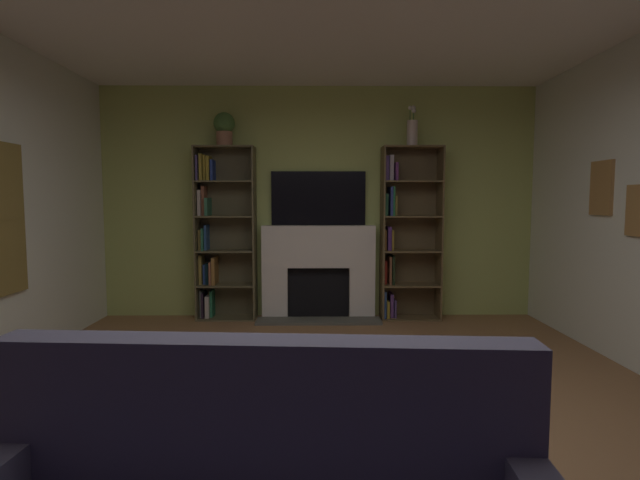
{
  "coord_description": "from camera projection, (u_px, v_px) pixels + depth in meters",
  "views": [
    {
      "loc": [
        -0.04,
        -2.72,
        1.4
      ],
      "look_at": [
        0.0,
        1.23,
        1.07
      ],
      "focal_mm": 27.08,
      "sensor_mm": 36.0,
      "label": 1
    }
  ],
  "objects": [
    {
      "name": "potted_plant",
      "position": [
        224.0,
        128.0,
        5.54
      ],
      "size": [
        0.24,
        0.24,
        0.39
      ],
      "color": "#A26D51",
      "rests_on": "bookshelf_left"
    },
    {
      "name": "ground_plane",
      "position": [
        322.0,
        440.0,
        2.82
      ],
      "size": [
        7.37,
        7.37,
        0.0
      ],
      "primitive_type": "plane",
      "color": "#916541"
    },
    {
      "name": "tv",
      "position": [
        318.0,
        198.0,
        5.74
      ],
      "size": [
        1.12,
        0.06,
        0.64
      ],
      "primitive_type": "cube",
      "color": "black",
      "rests_on": "fireplace"
    },
    {
      "name": "fireplace",
      "position": [
        318.0,
        270.0,
        5.74
      ],
      "size": [
        1.44,
        0.49,
        1.1
      ],
      "color": "white",
      "rests_on": "ground_plane"
    },
    {
      "name": "vase_with_flowers",
      "position": [
        412.0,
        131.0,
        5.56
      ],
      "size": [
        0.12,
        0.12,
        0.47
      ],
      "color": "beige",
      "rests_on": "bookshelf_right"
    },
    {
      "name": "wall_back_accent",
      "position": [
        318.0,
        203.0,
        5.8
      ],
      "size": [
        5.26,
        0.06,
        2.74
      ],
      "primitive_type": "cube",
      "color": "#B5C668",
      "rests_on": "ground_plane"
    },
    {
      "name": "bookshelf_right",
      "position": [
        404.0,
        234.0,
        5.69
      ],
      "size": [
        0.69,
        0.33,
        2.02
      ],
      "color": "brown",
      "rests_on": "ground_plane"
    },
    {
      "name": "bookshelf_left",
      "position": [
        220.0,
        235.0,
        5.68
      ],
      "size": [
        0.69,
        0.31,
        2.02
      ],
      "color": "brown",
      "rests_on": "ground_plane"
    }
  ]
}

